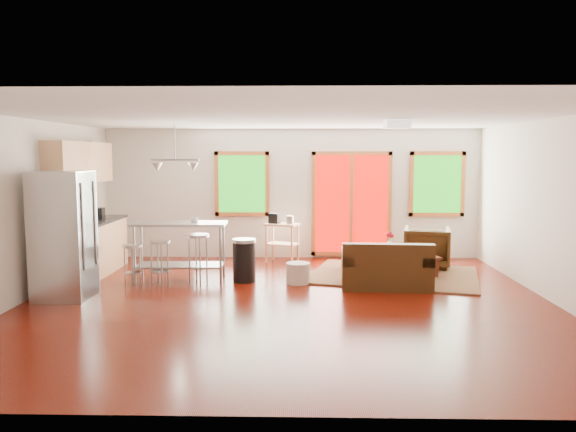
{
  "coord_description": "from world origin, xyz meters",
  "views": [
    {
      "loc": [
        0.19,
        -7.78,
        2.09
      ],
      "look_at": [
        0.0,
        0.3,
        1.2
      ],
      "focal_mm": 35.0,
      "sensor_mm": 36.0,
      "label": 1
    }
  ],
  "objects_px": {
    "island": "(180,241)",
    "ottoman": "(359,260)",
    "refrigerator": "(64,235)",
    "loveseat": "(386,269)",
    "armchair": "(427,245)",
    "coffee_table": "(410,259)",
    "rug": "(393,275)",
    "kitchen_cart": "(281,229)"
  },
  "relations": [
    {
      "from": "island",
      "to": "ottoman",
      "type": "bearing_deg",
      "value": 15.09
    },
    {
      "from": "refrigerator",
      "to": "island",
      "type": "height_order",
      "value": "refrigerator"
    },
    {
      "from": "loveseat",
      "to": "armchair",
      "type": "bearing_deg",
      "value": 61.46
    },
    {
      "from": "coffee_table",
      "to": "armchair",
      "type": "distance_m",
      "value": 0.94
    },
    {
      "from": "rug",
      "to": "island",
      "type": "distance_m",
      "value": 3.69
    },
    {
      "from": "coffee_table",
      "to": "island",
      "type": "xyz_separation_m",
      "value": [
        -3.87,
        -0.33,
        0.35
      ]
    },
    {
      "from": "rug",
      "to": "island",
      "type": "relative_size",
      "value": 1.79
    },
    {
      "from": "rug",
      "to": "refrigerator",
      "type": "distance_m",
      "value": 5.36
    },
    {
      "from": "kitchen_cart",
      "to": "coffee_table",
      "type": "bearing_deg",
      "value": -30.46
    },
    {
      "from": "island",
      "to": "refrigerator",
      "type": "bearing_deg",
      "value": -139.44
    },
    {
      "from": "rug",
      "to": "loveseat",
      "type": "bearing_deg",
      "value": -106.74
    },
    {
      "from": "armchair",
      "to": "rug",
      "type": "bearing_deg",
      "value": 56.93
    },
    {
      "from": "ottoman",
      "to": "refrigerator",
      "type": "height_order",
      "value": "refrigerator"
    },
    {
      "from": "ottoman",
      "to": "island",
      "type": "relative_size",
      "value": 0.39
    },
    {
      "from": "coffee_table",
      "to": "ottoman",
      "type": "bearing_deg",
      "value": 149.29
    },
    {
      "from": "armchair",
      "to": "refrigerator",
      "type": "height_order",
      "value": "refrigerator"
    },
    {
      "from": "armchair",
      "to": "island",
      "type": "distance_m",
      "value": 4.48
    },
    {
      "from": "rug",
      "to": "coffee_table",
      "type": "height_order",
      "value": "coffee_table"
    },
    {
      "from": "rug",
      "to": "refrigerator",
      "type": "xyz_separation_m",
      "value": [
        -5.02,
        -1.64,
        0.91
      ]
    },
    {
      "from": "refrigerator",
      "to": "armchair",
      "type": "bearing_deg",
      "value": 22.86
    },
    {
      "from": "coffee_table",
      "to": "ottoman",
      "type": "xyz_separation_m",
      "value": [
        -0.83,
        0.49,
        -0.11
      ]
    },
    {
      "from": "armchair",
      "to": "kitchen_cart",
      "type": "height_order",
      "value": "kitchen_cart"
    },
    {
      "from": "armchair",
      "to": "loveseat",
      "type": "bearing_deg",
      "value": 70.35
    },
    {
      "from": "coffee_table",
      "to": "ottoman",
      "type": "distance_m",
      "value": 0.97
    },
    {
      "from": "loveseat",
      "to": "coffee_table",
      "type": "xyz_separation_m",
      "value": [
        0.52,
        0.76,
        0.02
      ]
    },
    {
      "from": "loveseat",
      "to": "island",
      "type": "bearing_deg",
      "value": 176.05
    },
    {
      "from": "rug",
      "to": "armchair",
      "type": "height_order",
      "value": "armchair"
    },
    {
      "from": "rug",
      "to": "loveseat",
      "type": "xyz_separation_m",
      "value": [
        -0.26,
        -0.86,
        0.28
      ]
    },
    {
      "from": "ottoman",
      "to": "loveseat",
      "type": "bearing_deg",
      "value": -76.19
    },
    {
      "from": "coffee_table",
      "to": "ottoman",
      "type": "relative_size",
      "value": 1.69
    },
    {
      "from": "refrigerator",
      "to": "coffee_table",
      "type": "bearing_deg",
      "value": 16.79
    },
    {
      "from": "armchair",
      "to": "island",
      "type": "height_order",
      "value": "island"
    },
    {
      "from": "rug",
      "to": "kitchen_cart",
      "type": "relative_size",
      "value": 2.92
    },
    {
      "from": "armchair",
      "to": "kitchen_cart",
      "type": "relative_size",
      "value": 0.88
    },
    {
      "from": "loveseat",
      "to": "coffee_table",
      "type": "relative_size",
      "value": 1.41
    },
    {
      "from": "island",
      "to": "loveseat",
      "type": "bearing_deg",
      "value": -7.29
    },
    {
      "from": "loveseat",
      "to": "ottoman",
      "type": "xyz_separation_m",
      "value": [
        -0.31,
        1.25,
        -0.09
      ]
    },
    {
      "from": "armchair",
      "to": "refrigerator",
      "type": "xyz_separation_m",
      "value": [
        -5.74,
        -2.35,
        0.51
      ]
    },
    {
      "from": "ottoman",
      "to": "island",
      "type": "bearing_deg",
      "value": -164.91
    },
    {
      "from": "island",
      "to": "kitchen_cart",
      "type": "height_order",
      "value": "island"
    },
    {
      "from": "rug",
      "to": "armchair",
      "type": "relative_size",
      "value": 3.32
    },
    {
      "from": "loveseat",
      "to": "ottoman",
      "type": "bearing_deg",
      "value": 107.14
    }
  ]
}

